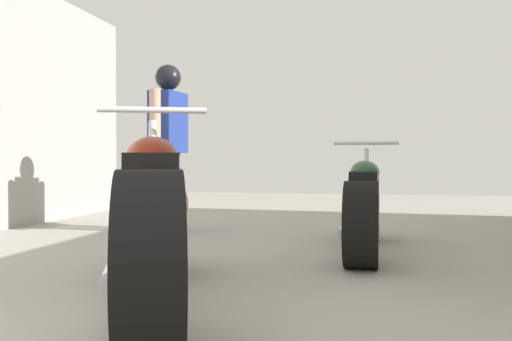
{
  "coord_description": "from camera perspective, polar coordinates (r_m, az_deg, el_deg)",
  "views": [
    {
      "loc": [
        0.82,
        -0.61,
        0.73
      ],
      "look_at": [
        -0.03,
        3.42,
        0.66
      ],
      "focal_mm": 39.21,
      "sensor_mm": 36.0,
      "label": 1
    }
  ],
  "objects": [
    {
      "name": "motorcycle_maroon_cruiser",
      "position": [
        2.85,
        -10.64,
        -4.8
      ],
      "size": [
        1.13,
        2.21,
        1.07
      ],
      "color": "black",
      "rests_on": "ground_plane"
    },
    {
      "name": "motorcycle_black_naked",
      "position": [
        4.49,
        10.93,
        -3.6
      ],
      "size": [
        0.57,
        1.94,
        0.9
      ],
      "color": "black",
      "rests_on": "ground_plane"
    },
    {
      "name": "mechanic_in_blue",
      "position": [
        5.85,
        -8.94,
        3.95
      ],
      "size": [
        0.29,
        0.68,
        1.72
      ],
      "color": "#384766",
      "rests_on": "ground_plane"
    },
    {
      "name": "ground_plane",
      "position": [
        4.18,
        0.38,
        -9.04
      ],
      "size": [
        16.42,
        16.42,
        0.0
      ],
      "primitive_type": "plane",
      "color": "#9E998E"
    }
  ]
}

